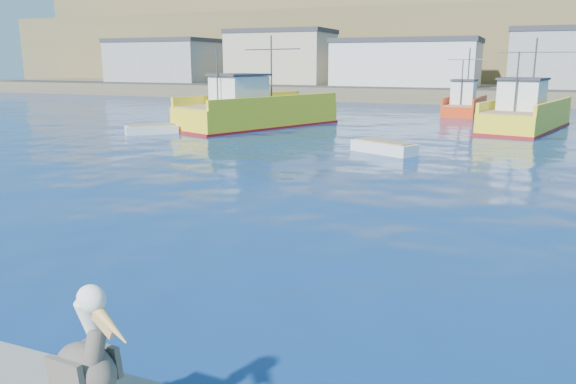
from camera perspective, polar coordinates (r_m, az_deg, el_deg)
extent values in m
plane|color=navy|center=(11.08, -6.14, -12.66)|extent=(260.00, 260.00, 0.00)
cube|color=brown|center=(80.93, 19.61, 9.57)|extent=(160.00, 30.00, 1.60)
cube|color=brown|center=(106.80, 20.75, 12.97)|extent=(180.00, 40.00, 14.00)
cube|color=brown|center=(126.93, 21.36, 15.08)|extent=(200.00, 40.00, 24.00)
cube|color=#2D2D2D|center=(69.93, 19.07, 9.86)|extent=(150.00, 5.00, 0.10)
cube|color=gray|center=(92.35, -12.43, 12.72)|extent=(16.00, 10.00, 6.00)
cube|color=#333338|center=(92.40, -12.54, 14.77)|extent=(16.32, 10.20, 0.60)
cube|color=tan|center=(82.53, -0.69, 13.35)|extent=(14.00, 9.00, 7.00)
cube|color=#333338|center=(82.63, -0.69, 15.99)|extent=(14.28, 9.18, 0.60)
cube|color=silver|center=(77.14, 11.98, 12.53)|extent=(18.00, 11.00, 5.50)
cube|color=#333338|center=(77.18, 12.09, 14.80)|extent=(18.36, 11.22, 0.60)
cube|color=yellow|center=(42.43, -2.95, 7.76)|extent=(8.82, 13.48, 1.67)
cube|color=yellow|center=(40.86, -1.06, 9.23)|extent=(5.01, 11.72, 0.70)
cube|color=yellow|center=(43.85, -4.75, 9.46)|extent=(5.01, 11.72, 0.70)
cube|color=maroon|center=(42.51, -2.94, 6.71)|extent=(9.00, 13.75, 0.25)
cube|color=#8C7251|center=(42.35, -2.96, 8.95)|extent=(8.31, 12.88, 0.10)
cube|color=white|center=(41.03, -5.01, 10.25)|extent=(3.98, 4.10, 2.00)
cube|color=#333338|center=(40.99, -5.04, 11.79)|extent=(4.33, 4.54, 0.15)
cylinder|color=#4C4C4C|center=(43.11, -1.71, 12.29)|extent=(0.16, 0.16, 5.00)
cylinder|color=#4C4C4C|center=(39.79, -7.20, 11.41)|extent=(0.13, 0.13, 4.00)
cylinder|color=#4C4C4C|center=(43.12, -1.72, 14.29)|extent=(5.57, 2.35, 0.08)
cube|color=yellow|center=(44.05, 22.99, 6.79)|extent=(6.26, 11.59, 1.43)
cube|color=yellow|center=(43.58, 25.41, 7.92)|extent=(2.73, 10.55, 0.70)
cube|color=yellow|center=(44.41, 20.86, 8.39)|extent=(2.73, 10.55, 0.70)
cube|color=maroon|center=(44.11, 22.91, 5.93)|extent=(6.39, 11.82, 0.25)
cube|color=#8C7251|center=(43.98, 23.08, 7.78)|extent=(5.86, 11.09, 0.10)
cube|color=white|center=(42.31, 22.67, 9.07)|extent=(3.23, 3.30, 2.00)
cube|color=#333338|center=(42.27, 22.81, 10.55)|extent=(3.49, 3.66, 0.15)
cylinder|color=#4C4C4C|center=(44.94, 23.70, 10.95)|extent=(0.14, 0.14, 5.00)
cylinder|color=#4C4C4C|center=(40.67, 22.21, 10.26)|extent=(0.12, 0.12, 4.00)
cylinder|color=#4C4C4C|center=(44.93, 23.88, 12.86)|extent=(5.20, 1.32, 0.08)
cube|color=red|center=(54.44, 17.48, 7.99)|extent=(3.32, 7.55, 0.96)
cube|color=red|center=(54.17, 18.91, 8.75)|extent=(0.72, 7.20, 0.70)
cube|color=red|center=(54.62, 16.19, 8.96)|extent=(0.72, 7.20, 0.70)
cube|color=#8C7251|center=(54.40, 17.52, 8.54)|extent=(3.08, 7.24, 0.10)
cube|color=white|center=(53.25, 17.39, 9.60)|extent=(2.07, 1.98, 2.00)
cube|color=#333338|center=(53.21, 17.47, 10.78)|extent=(2.22, 2.21, 0.15)
cylinder|color=#4C4C4C|center=(55.01, 17.84, 11.13)|extent=(0.13, 0.13, 5.00)
cylinder|color=#4C4C4C|center=(52.13, 17.23, 10.54)|extent=(0.11, 0.11, 4.00)
cylinder|color=#4C4C4C|center=(54.99, 17.95, 12.69)|extent=(3.86, 0.38, 0.08)
cube|color=silver|center=(39.39, -13.67, 6.09)|extent=(3.31, 3.29, 0.69)
cube|color=#8C7251|center=(39.35, -13.70, 6.62)|extent=(2.89, 2.86, 0.07)
cube|color=silver|center=(30.58, 9.69, 4.35)|extent=(3.84, 2.79, 0.73)
cube|color=#8C7251|center=(30.52, 9.72, 5.08)|extent=(3.39, 2.38, 0.07)
ellipsoid|color=#38332D|center=(7.64, -19.83, -16.64)|extent=(1.08, 0.79, 0.67)
cube|color=#38332D|center=(7.54, -21.69, -16.99)|extent=(0.74, 0.25, 0.49)
cube|color=#38332D|center=(7.77, -18.34, -15.74)|extent=(0.74, 0.25, 0.49)
cube|color=#38332D|center=(8.00, -21.56, -16.00)|extent=(0.29, 0.24, 0.14)
cylinder|color=#38332D|center=(7.30, -19.03, -14.80)|extent=(0.30, 0.39, 0.53)
cylinder|color=white|center=(7.17, -19.55, -11.83)|extent=(0.29, 0.38, 0.50)
ellipsoid|color=white|center=(7.02, -19.35, -10.21)|extent=(0.46, 0.39, 0.33)
cone|color=gold|center=(6.87, -17.74, -12.54)|extent=(0.69, 0.32, 0.46)
cube|color=tan|center=(6.98, -18.32, -12.58)|extent=(0.41, 0.16, 0.29)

